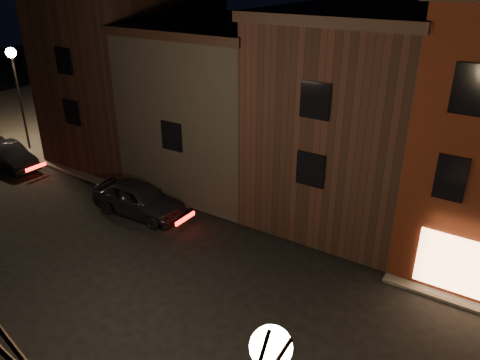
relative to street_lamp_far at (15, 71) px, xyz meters
name	(u,v)px	position (x,y,z in m)	size (l,w,h in m)	color
ground	(200,306)	(19.00, -6.20, -5.18)	(120.00, 120.00, 0.00)	black
sidewalk_far_left	(160,101)	(-1.00, 13.80, -5.12)	(30.00, 30.00, 0.12)	#2D2B28
row_building_a	(359,112)	(20.50, 4.30, -0.34)	(7.30, 10.30, 9.40)	black
row_building_b	(231,100)	(13.25, 4.30, -0.85)	(7.80, 10.30, 8.40)	black
row_building_c	(135,72)	(6.00, 4.30, -0.09)	(7.30, 10.30, 9.90)	black
street_lamp_far	(15,71)	(0.00, 0.00, 0.00)	(0.60, 0.60, 6.48)	black
parked_car_a	(139,198)	(12.31, -2.35, -4.35)	(1.95, 4.84, 1.65)	black
parked_car_b	(9,156)	(1.67, -2.40, -4.45)	(1.55, 4.43, 1.46)	black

